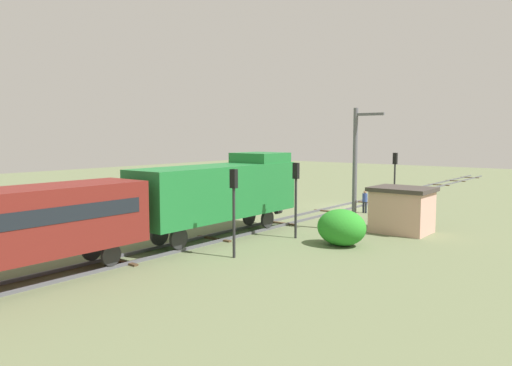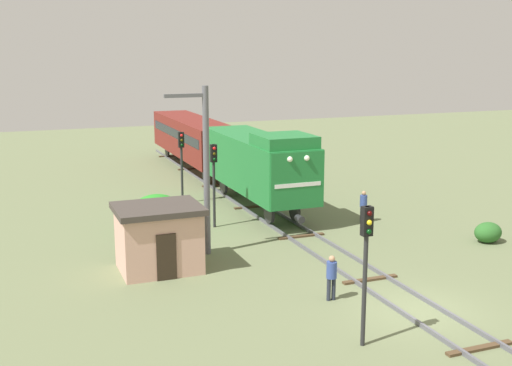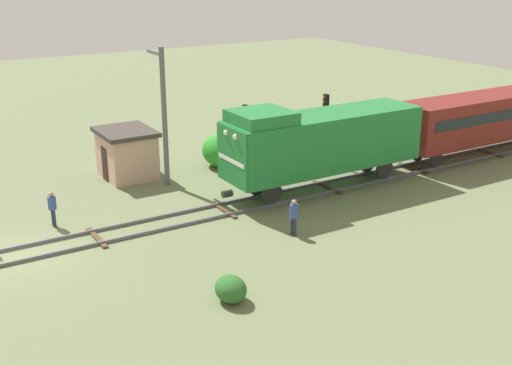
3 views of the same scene
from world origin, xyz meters
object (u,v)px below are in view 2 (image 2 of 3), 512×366
Objects in this scene: relay_hut at (159,237)px; catenary_mast at (205,166)px; locomotive at (258,162)px; traffic_signal_mid at (214,170)px; worker_by_signal at (363,204)px; worker_near_track at (332,274)px; traffic_signal_near at (366,251)px; traffic_signal_far at (181,154)px; passenger_car_leading at (193,136)px.

catenary_mast is at bearing 28.57° from relay_hut.
locomotive reaches higher than traffic_signal_mid.
locomotive is 4.27m from traffic_signal_mid.
worker_by_signal is at bearing 12.43° from catenary_mast.
worker_near_track is 0.23× the size of catenary_mast.
traffic_signal_near is 2.61× the size of worker_near_track.
traffic_signal_near is 10.66m from catenary_mast.
traffic_signal_far is at bearing -147.91° from worker_by_signal.
worker_by_signal is (4.20, -17.89, -1.53)m from passenger_car_leading.
worker_by_signal is 12.18m from relay_hut.
traffic_signal_mid is 1.01× the size of traffic_signal_far.
passenger_car_leading is 18.44m from worker_by_signal.
relay_hut is (-7.50, -21.26, -1.13)m from passenger_car_leading.
traffic_signal_near reaches higher than worker_near_track.
traffic_signal_far is 11.73m from relay_hut.
traffic_signal_far is 9.79m from catenary_mast.
locomotive is 3.31× the size of relay_hut.
catenary_mast is at bearing -91.30° from worker_by_signal.
traffic_signal_mid is 11.09m from worker_near_track.
locomotive is 4.71m from traffic_signal_far.
traffic_signal_mid is 2.53× the size of worker_by_signal.
traffic_signal_near is (-3.20, -17.05, 0.30)m from locomotive.
traffic_signal_mid is (-0.20, 14.47, -0.09)m from traffic_signal_near.
traffic_signal_far is (-0.40, 20.08, -0.12)m from traffic_signal_near.
locomotive is 6.82× the size of worker_by_signal.
traffic_signal_far reaches higher than worker_by_signal.
worker_by_signal is at bearing -47.31° from locomotive.
passenger_car_leading is at bearing 77.94° from traffic_signal_mid.
traffic_signal_mid reaches higher than traffic_signal_far.
locomotive is 6.44m from worker_by_signal.
traffic_signal_mid is at bearing -102.06° from passenger_car_leading.
traffic_signal_far is at bearing 81.34° from catenary_mast.
catenary_mast reaches higher than traffic_signal_mid.
passenger_car_leading is (0.00, 13.34, -0.25)m from locomotive.
traffic_signal_far is 1.22× the size of relay_hut.
relay_hut is (-11.70, -3.37, 0.40)m from worker_by_signal.
traffic_signal_near reaches higher than worker_by_signal.
locomotive is at bearing 46.57° from relay_hut.
traffic_signal_mid reaches higher than relay_hut.
locomotive is 8.40m from catenary_mast.
catenary_mast is at bearing -127.52° from locomotive.
traffic_signal_near is at bearing -88.86° from traffic_signal_far.
worker_by_signal is at bearing 16.06° from relay_hut.
traffic_signal_mid is at bearing -118.27° from worker_by_signal.
traffic_signal_near is 1.04× the size of traffic_signal_far.
passenger_car_leading is 10.93m from traffic_signal_far.
catenary_mast reaches higher than worker_near_track.
passenger_car_leading is at bearing 90.00° from locomotive.
traffic_signal_far is at bearing 92.04° from traffic_signal_mid.
locomotive is 1.55× the size of catenary_mast.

